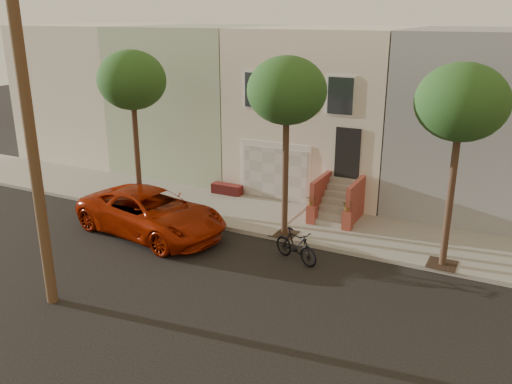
% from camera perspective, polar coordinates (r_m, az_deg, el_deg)
% --- Properties ---
extents(ground, '(90.00, 90.00, 0.00)m').
position_cam_1_polar(ground, '(16.89, -5.62, -8.90)').
color(ground, black).
rests_on(ground, ground).
extents(sidewalk, '(40.00, 3.70, 0.15)m').
position_cam_1_polar(sidewalk, '(21.15, 2.13, -2.80)').
color(sidewalk, gray).
rests_on(sidewalk, ground).
extents(house_row, '(33.10, 11.70, 7.00)m').
position_cam_1_polar(house_row, '(25.47, 7.83, 9.04)').
color(house_row, beige).
rests_on(house_row, sidewalk).
extents(tree_left, '(2.70, 2.57, 6.30)m').
position_cam_1_polar(tree_left, '(21.57, -13.05, 11.39)').
color(tree_left, '#2D2116').
rests_on(tree_left, sidewalk).
extents(tree_mid, '(2.70, 2.57, 6.30)m').
position_cam_1_polar(tree_mid, '(18.15, 3.28, 10.57)').
color(tree_mid, '#2D2116').
rests_on(tree_mid, sidewalk).
extents(tree_right, '(2.70, 2.57, 6.30)m').
position_cam_1_polar(tree_right, '(16.75, 20.98, 8.74)').
color(tree_right, '#2D2116').
rests_on(tree_right, sidewalk).
extents(utility_pole, '(23.60, 1.22, 10.00)m').
position_cam_1_polar(utility_pole, '(9.72, 24.68, 1.53)').
color(utility_pole, '#4A3122').
rests_on(utility_pole, ground).
extents(pickup_truck, '(6.24, 3.60, 1.64)m').
position_cam_1_polar(pickup_truck, '(19.97, -11.05, -2.17)').
color(pickup_truck, '#961C03').
rests_on(pickup_truck, ground).
extents(motorcycle, '(1.90, 1.18, 1.11)m').
position_cam_1_polar(motorcycle, '(17.59, 4.26, -5.70)').
color(motorcycle, black).
rests_on(motorcycle, ground).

